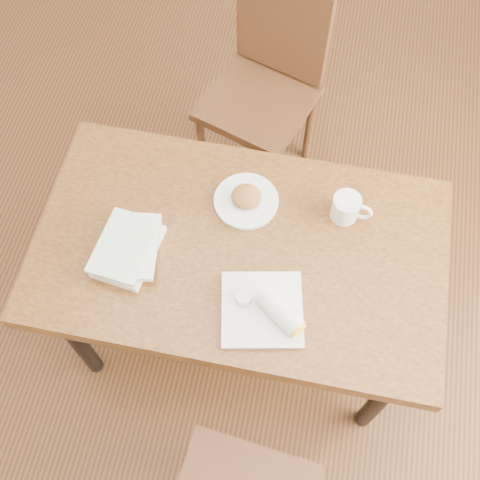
% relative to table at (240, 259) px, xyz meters
% --- Properties ---
extents(ground, '(4.00, 5.00, 0.01)m').
position_rel_table_xyz_m(ground, '(0.00, 0.00, -0.67)').
color(ground, '#472814').
rests_on(ground, ground).
extents(room_walls, '(4.02, 5.02, 2.80)m').
position_rel_table_xyz_m(room_walls, '(0.00, 0.00, 0.97)').
color(room_walls, beige).
rests_on(room_walls, ground).
extents(table, '(1.30, 0.76, 0.75)m').
position_rel_table_xyz_m(table, '(0.00, 0.00, 0.00)').
color(table, brown).
rests_on(table, ground).
extents(chair_far, '(0.53, 0.53, 0.95)m').
position_rel_table_xyz_m(chair_far, '(-0.06, 0.90, -0.12)').
color(chair_far, '#402312').
rests_on(chair_far, ground).
extents(plate_scone, '(0.21, 0.21, 0.07)m').
position_rel_table_xyz_m(plate_scone, '(-0.01, 0.17, 0.10)').
color(plate_scone, white).
rests_on(plate_scone, table).
extents(coffee_mug, '(0.13, 0.09, 0.09)m').
position_rel_table_xyz_m(coffee_mug, '(0.31, 0.18, 0.13)').
color(coffee_mug, white).
rests_on(coffee_mug, table).
extents(plate_burrito, '(0.28, 0.28, 0.08)m').
position_rel_table_xyz_m(plate_burrito, '(0.12, -0.20, 0.11)').
color(plate_burrito, white).
rests_on(plate_burrito, table).
extents(book_stack, '(0.20, 0.26, 0.06)m').
position_rel_table_xyz_m(book_stack, '(-0.34, -0.09, 0.11)').
color(book_stack, white).
rests_on(book_stack, table).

